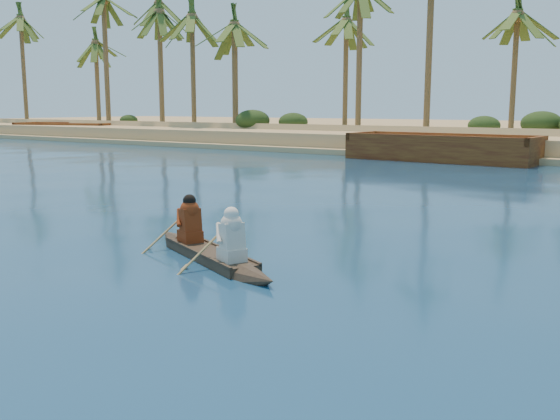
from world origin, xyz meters
The scene contains 7 objects.
ground centered at (0.00, 0.00, 0.00)m, with size 160.00×160.00×0.00m, color navy.
sandy_embankment centered at (0.00, 46.89, 0.53)m, with size 150.00×51.00×1.50m.
palm_grove centered at (0.00, 35.00, 8.00)m, with size 110.00×14.00×16.00m, color #374F1C, non-canonical shape.
shrub_cluster centered at (0.00, 31.50, 1.20)m, with size 100.00×6.00×2.40m, color #1E3312, non-canonical shape.
canoe centered at (8.00, -4.00, 0.28)m, with size 5.03×2.76×1.43m.
barge_left centered at (-37.93, 27.00, 0.63)m, with size 11.34×6.19×1.80m.
barge_mid centered at (3.44, 22.00, 0.64)m, with size 11.07×4.12×1.82m.
Camera 1 is at (16.36, -13.60, 3.15)m, focal length 40.00 mm.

